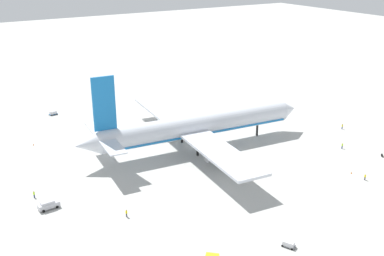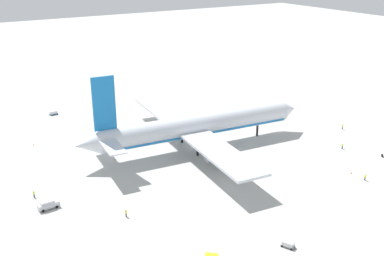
{
  "view_description": "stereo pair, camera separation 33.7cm",
  "coord_description": "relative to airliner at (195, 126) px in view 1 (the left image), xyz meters",
  "views": [
    {
      "loc": [
        -66.33,
        -104.73,
        53.77
      ],
      "look_at": [
        -4.27,
        -3.31,
        7.98
      ],
      "focal_mm": 42.8,
      "sensor_mm": 36.0,
      "label": 1
    },
    {
      "loc": [
        -66.04,
        -104.91,
        53.77
      ],
      "look_at": [
        -4.27,
        -3.31,
        7.98
      ],
      "focal_mm": 42.8,
      "sensor_mm": 36.0,
      "label": 2
    }
  ],
  "objects": [
    {
      "name": "airliner",
      "position": [
        0.0,
        0.0,
        0.0
      ],
      "size": [
        70.71,
        68.55,
        24.59
      ],
      "color": "silver",
      "rests_on": "ground"
    },
    {
      "name": "ground_worker_0",
      "position": [
        26.06,
        -39.7,
        -5.96
      ],
      "size": [
        0.5,
        0.5,
        1.61
      ],
      "color": "#3F3F47",
      "rests_on": "ground"
    },
    {
      "name": "traffic_cone_0",
      "position": [
        26.0,
        -35.53,
        -6.5
      ],
      "size": [
        0.36,
        0.36,
        0.55
      ],
      "primitive_type": "cone",
      "color": "orange",
      "rests_on": "ground"
    },
    {
      "name": "baggage_cart_1",
      "position": [
        -9.77,
        -50.69,
        -6.1
      ],
      "size": [
        2.42,
        3.18,
        1.2
      ],
      "color": "gray",
      "rests_on": "ground"
    },
    {
      "name": "service_van",
      "position": [
        -45.86,
        -11.95,
        -5.74
      ],
      "size": [
        4.79,
        2.29,
        1.97
      ],
      "color": "silver",
      "rests_on": "ground"
    },
    {
      "name": "ground_plane",
      "position": [
        1.32,
        -0.1,
        -6.77
      ],
      "size": [
        600.0,
        600.0,
        0.0
      ],
      "primitive_type": "plane",
      "color": "#B2B2AD"
    },
    {
      "name": "ground_worker_1",
      "position": [
        49.02,
        -12.05,
        -5.88
      ],
      "size": [
        0.47,
        0.47,
        1.74
      ],
      "color": "navy",
      "rests_on": "ground"
    },
    {
      "name": "ground_worker_3",
      "position": [
        36.59,
        -23.02,
        -5.86
      ],
      "size": [
        0.49,
        0.49,
        1.78
      ],
      "color": "navy",
      "rests_on": "ground"
    },
    {
      "name": "ground_worker_4",
      "position": [
        -47.41,
        -5.25,
        -5.91
      ],
      "size": [
        0.53,
        0.53,
        1.7
      ],
      "color": "navy",
      "rests_on": "ground"
    },
    {
      "name": "baggage_cart_0",
      "position": [
        -27.21,
        51.05,
        -6.04
      ],
      "size": [
        3.49,
        1.87,
        1.32
      ],
      "color": "#26598C",
      "rests_on": "ground"
    },
    {
      "name": "traffic_cone_1",
      "position": [
        -39.98,
        26.67,
        -6.5
      ],
      "size": [
        0.36,
        0.36,
        0.55
      ],
      "primitive_type": "cone",
      "color": "orange",
      "rests_on": "ground"
    },
    {
      "name": "ground_worker_2",
      "position": [
        -32.35,
        -24.19,
        -5.89
      ],
      "size": [
        0.56,
        0.56,
        1.73
      ],
      "color": "#3F3F47",
      "rests_on": "ground"
    }
  ]
}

